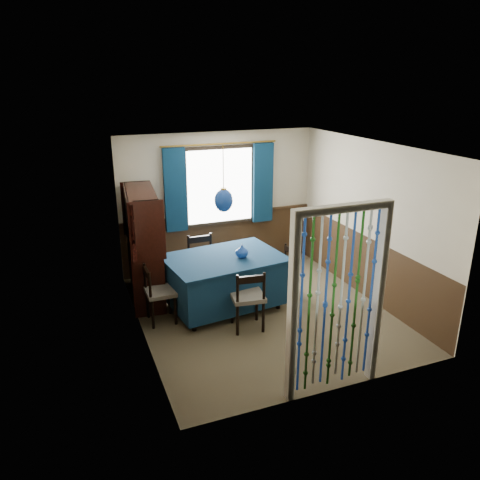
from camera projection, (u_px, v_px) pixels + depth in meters
name	position (u px, v px, depth m)	size (l,w,h in m)	color
floor	(263.00, 312.00, 7.12)	(4.00, 4.00, 0.00)	brown
ceiling	(266.00, 147.00, 6.29)	(4.00, 4.00, 0.00)	silver
wall_back	(219.00, 202.00, 8.46)	(3.60, 3.60, 0.00)	beige
wall_front	(341.00, 291.00, 4.95)	(3.60, 3.60, 0.00)	beige
wall_left	(138.00, 251.00, 6.09)	(4.00, 4.00, 0.00)	beige
wall_right	(369.00, 221.00, 7.32)	(4.00, 4.00, 0.00)	beige
wainscot_back	(220.00, 241.00, 8.70)	(3.60, 3.60, 0.00)	#362414
wainscot_front	(336.00, 351.00, 5.21)	(3.60, 3.60, 0.00)	#362414
wainscot_left	(143.00, 302.00, 6.34)	(4.00, 4.00, 0.00)	#362414
wainscot_right	(364.00, 266.00, 7.56)	(4.00, 4.00, 0.00)	#362414
window	(220.00, 186.00, 8.32)	(1.32, 0.12, 1.42)	black
doorway	(337.00, 305.00, 5.06)	(1.16, 0.12, 2.18)	silver
dining_table	(225.00, 279.00, 7.13)	(1.86, 1.39, 0.83)	#0D2944
chair_near	(248.00, 298.00, 6.50)	(0.51, 0.49, 0.91)	black
chair_far	(203.00, 262.00, 7.70)	(0.47, 0.44, 0.93)	black
chair_left	(158.00, 292.00, 6.71)	(0.41, 0.43, 0.87)	black
chair_right	(284.00, 270.00, 7.57)	(0.44, 0.46, 0.81)	black
sideboard	(144.00, 262.00, 7.41)	(0.60, 1.40, 1.78)	black
pendant_lamp	(224.00, 200.00, 6.72)	(0.27, 0.27, 0.96)	olive
vase_table	(242.00, 252.00, 6.97)	(0.18, 0.18, 0.18)	navy
bowl_shelf	(149.00, 229.00, 6.96)	(0.22, 0.22, 0.05)	beige
vase_sideboard	(143.00, 234.00, 7.54)	(0.20, 0.20, 0.21)	beige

